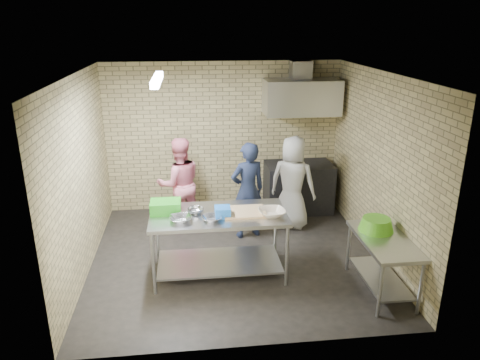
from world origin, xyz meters
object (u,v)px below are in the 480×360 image
at_px(stove, 298,187).
at_px(bottle_green, 323,100).
at_px(prep_table, 219,244).
at_px(man_navy, 248,190).
at_px(woman_white, 293,182).
at_px(blue_tub, 223,212).
at_px(side_counter, 382,265).
at_px(bottle_red, 302,99).
at_px(woman_pink, 180,184).
at_px(green_basin, 376,224).
at_px(green_crate, 166,207).

height_order(stove, bottle_green, bottle_green).
xyz_separation_m(prep_table, man_navy, (0.55, 1.14, 0.34)).
height_order(man_navy, woman_white, woman_white).
bearing_deg(blue_tub, side_counter, -15.36).
xyz_separation_m(bottle_red, woman_pink, (-2.20, -0.74, -1.24)).
xyz_separation_m(prep_table, woman_pink, (-0.54, 1.60, 0.33)).
distance_m(bottle_green, woman_white, 1.69).
relative_size(blue_tub, bottle_green, 1.35).
bearing_deg(green_basin, bottle_green, 89.58).
xyz_separation_m(man_navy, woman_white, (0.79, 0.29, 0.00)).
xyz_separation_m(stove, woman_pink, (-2.15, -0.50, 0.34)).
bearing_deg(prep_table, stove, 52.36).
xyz_separation_m(side_counter, woman_white, (-0.72, 2.08, 0.42)).
xyz_separation_m(bottle_green, woman_pink, (-2.60, -0.74, -1.23)).
bearing_deg(bottle_green, green_basin, -90.42).
distance_m(man_navy, woman_pink, 1.18).
height_order(green_crate, man_navy, man_navy).
height_order(bottle_green, woman_white, bottle_green).
bearing_deg(green_basin, bottle_red, 97.90).
relative_size(stove, woman_pink, 0.76).
height_order(green_crate, woman_white, woman_white).
height_order(stove, bottle_red, bottle_red).
xyz_separation_m(side_counter, bottle_green, (0.00, 2.99, 1.64)).
xyz_separation_m(prep_table, bottle_green, (2.07, 2.34, 1.56)).
bearing_deg(blue_tub, bottle_red, 56.43).
xyz_separation_m(side_counter, blue_tub, (-2.02, 0.55, 0.61)).
distance_m(prep_table, woman_pink, 1.72).
bearing_deg(bottle_green, prep_table, -131.50).
height_order(blue_tub, green_basin, blue_tub).
xyz_separation_m(green_basin, bottle_red, (-0.38, 2.74, 1.19)).
distance_m(stove, bottle_red, 1.60).
xyz_separation_m(prep_table, green_basin, (2.05, -0.40, 0.38)).
relative_size(bottle_red, man_navy, 0.11).
distance_m(stove, woman_white, 0.80).
distance_m(side_counter, man_navy, 2.39).
bearing_deg(green_crate, side_counter, -15.63).
height_order(green_crate, bottle_red, bottle_red).
xyz_separation_m(green_basin, woman_white, (-0.70, 1.83, -0.04)).
bearing_deg(bottle_green, side_counter, -90.00).
xyz_separation_m(side_counter, green_basin, (-0.02, 0.25, 0.46)).
bearing_deg(prep_table, woman_white, 46.70).
height_order(bottle_red, man_navy, bottle_red).
bearing_deg(man_navy, woman_white, -177.18).
relative_size(stove, green_crate, 2.95).
bearing_deg(woman_pink, prep_table, 95.88).
distance_m(side_counter, green_crate, 2.94).
bearing_deg(side_counter, bottle_red, 97.62).
distance_m(prep_table, bottle_green, 3.49).
bearing_deg(prep_table, woman_pink, 108.64).
bearing_deg(prep_table, man_navy, 64.25).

